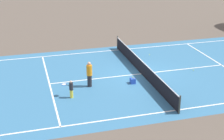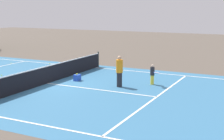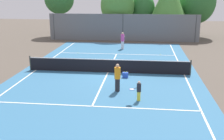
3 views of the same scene
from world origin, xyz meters
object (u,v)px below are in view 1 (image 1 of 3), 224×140
(player_1, at_px, (89,74))
(tennis_ball_1, at_px, (149,55))
(player_2, at_px, (71,89))
(ball_crate, at_px, (133,81))
(tennis_ball_0, at_px, (196,50))
(tennis_ball_3, at_px, (193,70))

(player_1, xyz_separation_m, tennis_ball_1, (-4.64, 5.95, -0.82))
(player_2, relative_size, tennis_ball_1, 16.92)
(ball_crate, distance_m, tennis_ball_1, 5.83)
(tennis_ball_1, bearing_deg, tennis_ball_0, 92.18)
(tennis_ball_0, distance_m, tennis_ball_3, 4.82)
(player_1, xyz_separation_m, player_2, (1.27, -1.41, -0.27))
(tennis_ball_3, bearing_deg, ball_crate, -79.31)
(player_2, relative_size, ball_crate, 2.62)
(player_2, xyz_separation_m, tennis_ball_0, (-6.07, 11.64, -0.55))
(ball_crate, relative_size, tennis_ball_1, 6.45)
(player_2, xyz_separation_m, ball_crate, (-0.99, 4.24, -0.40))
(player_2, bearing_deg, tennis_ball_0, 117.56)
(tennis_ball_0, bearing_deg, player_1, -64.84)
(tennis_ball_0, xyz_separation_m, tennis_ball_3, (4.15, -2.46, 0.00))
(player_2, distance_m, ball_crate, 4.37)
(player_2, distance_m, tennis_ball_1, 9.46)
(player_1, relative_size, tennis_ball_0, 25.38)
(player_1, height_order, ball_crate, player_1)
(player_1, relative_size, ball_crate, 3.93)
(player_1, xyz_separation_m, tennis_ball_0, (-4.80, 10.23, -0.82))
(ball_crate, height_order, tennis_ball_1, ball_crate)
(ball_crate, relative_size, tennis_ball_3, 6.45)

